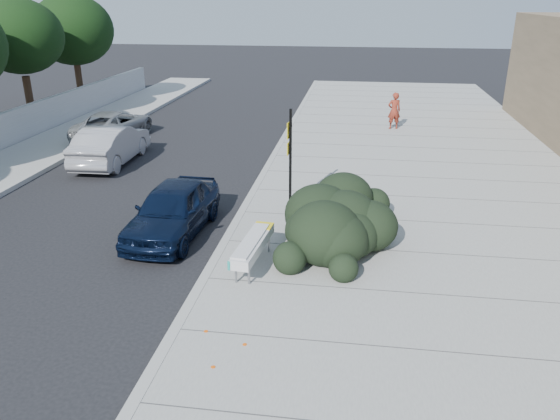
{
  "coord_description": "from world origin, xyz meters",
  "views": [
    {
      "loc": [
        3.2,
        -10.33,
        6.0
      ],
      "look_at": [
        1.39,
        2.17,
        1.0
      ],
      "focal_mm": 35.0,
      "sensor_mm": 36.0,
      "label": 1
    }
  ],
  "objects_px": {
    "bike_rack": "(334,226)",
    "pedestrian": "(394,111)",
    "sign_post": "(290,153)",
    "suv_silver": "(114,125)",
    "sedan_navy": "(173,210)",
    "wagon_silver": "(111,144)",
    "bench": "(253,245)"
  },
  "relations": [
    {
      "from": "sign_post",
      "to": "suv_silver",
      "type": "relative_size",
      "value": 0.64
    },
    {
      "from": "bike_rack",
      "to": "sign_post",
      "type": "bearing_deg",
      "value": 131.48
    },
    {
      "from": "wagon_silver",
      "to": "sedan_navy",
      "type": "bearing_deg",
      "value": 124.76
    },
    {
      "from": "sign_post",
      "to": "pedestrian",
      "type": "distance_m",
      "value": 11.25
    },
    {
      "from": "bench",
      "to": "sign_post",
      "type": "distance_m",
      "value": 4.1
    },
    {
      "from": "pedestrian",
      "to": "suv_silver",
      "type": "bearing_deg",
      "value": -0.5
    },
    {
      "from": "sign_post",
      "to": "pedestrian",
      "type": "xyz_separation_m",
      "value": [
        3.51,
        10.66,
        -0.79
      ]
    },
    {
      "from": "bike_rack",
      "to": "pedestrian",
      "type": "relative_size",
      "value": 0.55
    },
    {
      "from": "sign_post",
      "to": "pedestrian",
      "type": "bearing_deg",
      "value": 79.14
    },
    {
      "from": "bike_rack",
      "to": "sign_post",
      "type": "height_order",
      "value": "sign_post"
    },
    {
      "from": "wagon_silver",
      "to": "pedestrian",
      "type": "bearing_deg",
      "value": -149.83
    },
    {
      "from": "wagon_silver",
      "to": "bike_rack",
      "type": "bearing_deg",
      "value": 141.57
    },
    {
      "from": "bench",
      "to": "wagon_silver",
      "type": "distance_m",
      "value": 10.52
    },
    {
      "from": "sedan_navy",
      "to": "pedestrian",
      "type": "distance_m",
      "value": 14.28
    },
    {
      "from": "sedan_navy",
      "to": "pedestrian",
      "type": "height_order",
      "value": "pedestrian"
    },
    {
      "from": "bike_rack",
      "to": "wagon_silver",
      "type": "relative_size",
      "value": 0.21
    },
    {
      "from": "bike_rack",
      "to": "pedestrian",
      "type": "bearing_deg",
      "value": 93.72
    },
    {
      "from": "bench",
      "to": "sign_post",
      "type": "bearing_deg",
      "value": 90.5
    },
    {
      "from": "bike_rack",
      "to": "sedan_navy",
      "type": "xyz_separation_m",
      "value": [
        -4.29,
        0.49,
        -0.01
      ]
    },
    {
      "from": "bike_rack",
      "to": "suv_silver",
      "type": "xyz_separation_m",
      "value": [
        -10.26,
        10.12,
        -0.08
      ]
    },
    {
      "from": "sedan_navy",
      "to": "wagon_silver",
      "type": "height_order",
      "value": "wagon_silver"
    },
    {
      "from": "sedan_navy",
      "to": "bike_rack",
      "type": "bearing_deg",
      "value": -3.78
    },
    {
      "from": "sign_post",
      "to": "wagon_silver",
      "type": "relative_size",
      "value": 0.66
    },
    {
      "from": "bench",
      "to": "pedestrian",
      "type": "height_order",
      "value": "pedestrian"
    },
    {
      "from": "bench",
      "to": "pedestrian",
      "type": "bearing_deg",
      "value": 80.67
    },
    {
      "from": "bike_rack",
      "to": "suv_silver",
      "type": "distance_m",
      "value": 14.41
    },
    {
      "from": "suv_silver",
      "to": "bike_rack",
      "type": "bearing_deg",
      "value": 139.39
    },
    {
      "from": "sedan_navy",
      "to": "wagon_silver",
      "type": "xyz_separation_m",
      "value": [
        -4.47,
        6.07,
        0.03
      ]
    },
    {
      "from": "bike_rack",
      "to": "sign_post",
      "type": "xyz_separation_m",
      "value": [
        -1.44,
        2.61,
        1.07
      ]
    },
    {
      "from": "pedestrian",
      "to": "bench",
      "type": "bearing_deg",
      "value": 60.4
    },
    {
      "from": "bike_rack",
      "to": "suv_silver",
      "type": "height_order",
      "value": "suv_silver"
    },
    {
      "from": "sign_post",
      "to": "sedan_navy",
      "type": "distance_m",
      "value": 3.71
    }
  ]
}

